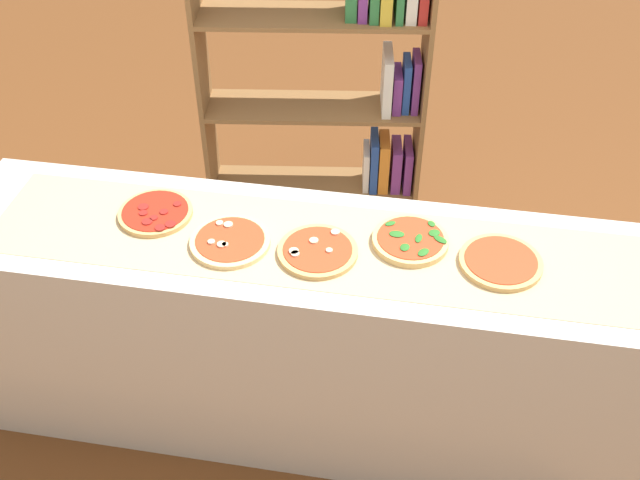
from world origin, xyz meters
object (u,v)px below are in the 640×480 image
pizza_pepperoni_0 (156,213)px  bookshelf (345,112)px  pizza_mushroom_1 (230,241)px  pizza_spinach_3 (411,240)px  pizza_plain_4 (501,262)px  pizza_mushroom_2 (318,251)px

pizza_pepperoni_0 → bookshelf: 1.05m
pizza_mushroom_1 → pizza_spinach_3: bearing=9.7°
pizza_pepperoni_0 → pizza_spinach_3: bearing=-0.1°
pizza_spinach_3 → pizza_plain_4: size_ratio=0.95×
pizza_mushroom_1 → bookshelf: bookshelf is taller
pizza_mushroom_2 → bookshelf: bearing=93.1°
pizza_spinach_3 → bookshelf: bearing=110.4°
pizza_pepperoni_0 → pizza_plain_4: pizza_pepperoni_0 is taller
pizza_mushroom_1 → pizza_mushroom_2: (0.28, -0.00, -0.00)m
pizza_plain_4 → pizza_mushroom_2: bearing=-175.7°
pizza_plain_4 → bookshelf: bearing=122.8°
pizza_spinach_3 → pizza_plain_4: pizza_spinach_3 is taller
pizza_pepperoni_0 → pizza_mushroom_2: size_ratio=0.97×
pizza_spinach_3 → bookshelf: bookshelf is taller
pizza_spinach_3 → pizza_mushroom_2: bearing=-161.0°
pizza_mushroom_2 → pizza_plain_4: bearing=4.3°
pizza_pepperoni_0 → pizza_plain_4: size_ratio=0.96×
pizza_pepperoni_0 → pizza_mushroom_1: bearing=-19.2°
pizza_pepperoni_0 → pizza_mushroom_1: 0.30m
pizza_pepperoni_0 → pizza_mushroom_1: size_ratio=0.96×
pizza_pepperoni_0 → pizza_spinach_3: pizza_spinach_3 is taller
bookshelf → pizza_mushroom_2: bearing=-86.9°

